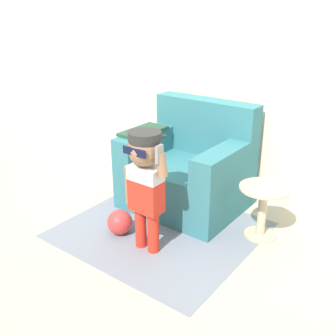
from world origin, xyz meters
TOP-DOWN VIEW (x-y plane):
  - ground_plane at (0.00, 0.00)m, footprint 10.00×10.00m
  - wall_back at (0.00, 0.75)m, footprint 10.00×0.05m
  - armchair at (0.11, 0.26)m, footprint 1.09×0.89m
  - person_child at (0.28, -0.59)m, footprint 0.40×0.30m
  - side_table at (0.94, 0.13)m, footprint 0.41×0.41m
  - rug at (0.20, -0.30)m, footprint 1.59×1.45m
  - toy_ball at (-0.05, -0.55)m, footprint 0.22×0.22m

SIDE VIEW (x-z plane):
  - ground_plane at x=0.00m, z-range 0.00..0.00m
  - rug at x=0.20m, z-range 0.00..0.01m
  - toy_ball at x=-0.05m, z-range 0.00..0.22m
  - side_table at x=0.94m, z-range 0.05..0.51m
  - armchair at x=0.11m, z-range -0.13..0.86m
  - person_child at x=0.28m, z-range 0.17..1.15m
  - wall_back at x=0.00m, z-range 0.00..2.60m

